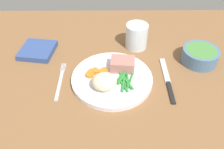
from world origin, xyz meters
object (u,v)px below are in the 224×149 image
Objects in this scene: fork at (60,81)px; water_glass at (136,38)px; salad_bowl at (200,55)px; dinner_plate at (112,79)px; napkin at (38,50)px; meat_portion at (123,64)px; knife at (168,80)px.

water_glass is at bearing 40.09° from fork.
salad_bowl is at bearing -23.47° from water_glass.
water_glass is at bearing 63.98° from dinner_plate.
napkin is (-10.29, 15.09, 0.78)cm from fork.
knife is at bearing -16.87° from meat_portion.
napkin is (-29.90, 10.86, -2.41)cm from meat_portion.
meat_portion reaches higher than napkin.
water_glass is (9.00, 18.43, 2.99)cm from dinner_plate.
meat_portion is (3.40, 3.97, 2.59)cm from dinner_plate.
dinner_plate is 16.22cm from fork.
knife reaches higher than fork.
salad_bowl is (12.32, 9.70, 2.55)cm from knife.
dinner_plate reaches higher than knife.
water_glass reaches higher than meat_portion.
dinner_plate is 5.84cm from meat_portion.
meat_portion is 31.91cm from napkin.
meat_portion is at bearing 15.70° from fork.
water_glass is 35.79cm from napkin.
water_glass is (25.20, 18.69, 3.59)cm from fork.
meat_portion reaches higher than knife.
salad_bowl is at bearing 40.16° from knife.
water_glass is at bearing 156.53° from salad_bowl.
dinner_plate is at bearing -179.00° from knife.
meat_portion is at bearing -111.15° from water_glass.
dinner_plate is 17.45cm from knife.
water_glass is 0.78× the size of napkin.
knife is at bearing -65.72° from water_glass.
napkin is at bearing 174.50° from salad_bowl.
salad_bowl is 1.05× the size of napkin.
meat_portion is 15.51cm from water_glass.
water_glass reaches higher than napkin.
fork is at bearing -179.09° from dinner_plate.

